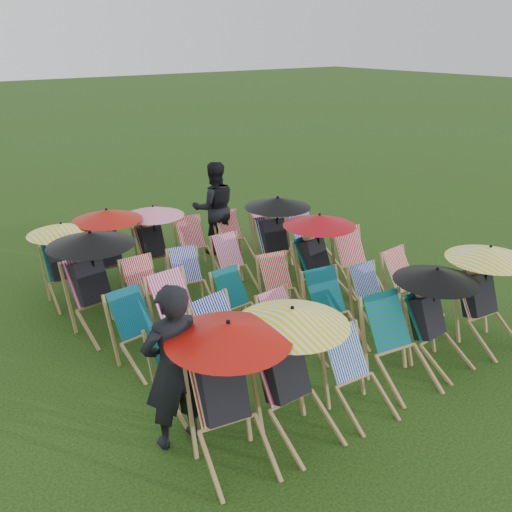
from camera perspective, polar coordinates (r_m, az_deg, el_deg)
ground at (r=8.49m, az=0.53°, el=-6.59°), size 100.00×100.00×0.00m
deckchair_0 at (r=5.63m, az=-2.66°, el=-13.43°), size 1.23×1.31×1.46m
deckchair_1 at (r=5.98m, az=3.85°, el=-11.43°), size 1.19×1.24×1.41m
deckchair_2 at (r=6.55m, az=10.29°, el=-11.71°), size 0.65×0.86×0.89m
deckchair_3 at (r=7.10m, az=14.30°, el=-8.62°), size 0.81×1.02×1.02m
deckchair_4 at (r=7.55m, az=17.64°, el=-5.71°), size 1.07×1.13×1.27m
deckchair_5 at (r=8.29m, az=22.16°, el=-3.54°), size 1.14×1.20×1.35m
deckchair_6 at (r=6.59m, az=-7.14°, el=-11.29°), size 0.65×0.86×0.89m
deckchair_7 at (r=6.85m, az=-2.25°, el=-9.05°), size 0.82×1.03×1.02m
deckchair_8 at (r=7.32m, az=3.61°, el=-7.56°), size 0.65×0.86×0.89m
deckchair_9 at (r=7.81m, az=7.92°, el=-5.49°), size 0.76×0.97×0.96m
deckchair_10 at (r=8.37m, az=11.98°, el=-4.25°), size 0.62×0.83×0.86m
deckchair_11 at (r=8.88m, az=15.36°, el=-2.76°), size 0.68×0.90×0.93m
deckchair_12 at (r=7.41m, az=-11.28°, el=-7.42°), size 0.72×0.92×0.93m
deckchair_13 at (r=7.61m, az=-7.23°, el=-6.01°), size 0.73×0.97×1.01m
deckchair_14 at (r=8.08m, az=-1.54°, el=-4.75°), size 0.60×0.81×0.85m
deckchair_15 at (r=8.58m, az=2.68°, el=-3.13°), size 0.69×0.86×0.85m
deckchair_16 at (r=9.03m, az=6.57°, el=0.03°), size 1.15×1.24×1.36m
deckchair_17 at (r=9.57m, az=10.14°, el=-0.47°), size 0.78×0.97×0.95m
deckchair_18 at (r=8.27m, az=-15.76°, el=-2.40°), size 1.21×1.30×1.44m
deckchair_19 at (r=8.58m, az=-10.82°, el=-3.46°), size 0.59×0.81×0.86m
deckchair_20 at (r=8.91m, az=-6.52°, el=-2.32°), size 0.67×0.85×0.84m
deckchair_21 at (r=9.42m, az=-2.10°, el=-0.81°), size 0.61×0.82×0.86m
deckchair_22 at (r=9.90m, az=2.18°, el=2.13°), size 1.15×1.23×1.36m
deckchair_23 at (r=10.40m, az=5.59°, el=1.74°), size 0.72×0.97×1.01m
deckchair_24 at (r=9.39m, az=-18.61°, el=-0.52°), size 1.05×1.10×1.25m
deckchair_25 at (r=9.60m, az=-14.44°, el=0.73°), size 1.13×1.18×1.34m
deckchair_26 at (r=9.93m, az=-10.05°, el=1.48°), size 1.05×1.09×1.25m
deckchair_27 at (r=10.27m, az=-6.00°, el=1.11°), size 0.66×0.87×0.89m
deckchair_28 at (r=10.69m, az=-2.15°, el=1.93°), size 0.60×0.81×0.85m
deckchair_29 at (r=11.10m, az=1.53°, el=2.69°), size 0.70×0.87×0.85m
person_left at (r=5.81m, az=-8.29°, el=-10.93°), size 0.67×0.46×1.79m
person_rear at (r=10.91m, az=-4.19°, el=4.83°), size 1.03×0.91×1.77m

